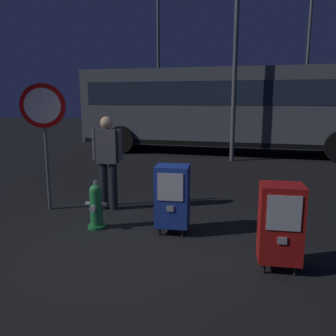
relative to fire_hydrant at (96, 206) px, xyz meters
The scene contains 9 objects.
ground_plane 1.14m from the fire_hydrant, 46.31° to the right, with size 60.00×60.00×0.00m, color black.
fire_hydrant is the anchor object (origin of this frame).
newspaper_box_primary 1.20m from the fire_hydrant, ahead, with size 0.48×0.42×1.02m.
newspaper_box_secondary 2.75m from the fire_hydrant, 19.55° to the right, with size 0.48×0.42×1.02m.
stop_sign 1.88m from the fire_hydrant, 147.59° to the left, with size 0.71×0.31×2.23m.
pedestrian 1.12m from the fire_hydrant, 97.48° to the left, with size 0.55×0.22×1.67m.
bus_near 8.64m from the fire_hydrant, 77.17° to the left, with size 10.68×3.52×3.00m.
street_light_near_left 14.88m from the fire_hydrant, 67.28° to the left, with size 0.32×0.32×7.87m.
street_light_near_right 12.93m from the fire_hydrant, 96.71° to the left, with size 0.32×0.32×8.03m.
Camera 1 is at (1.22, -4.15, 1.97)m, focal length 37.73 mm.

